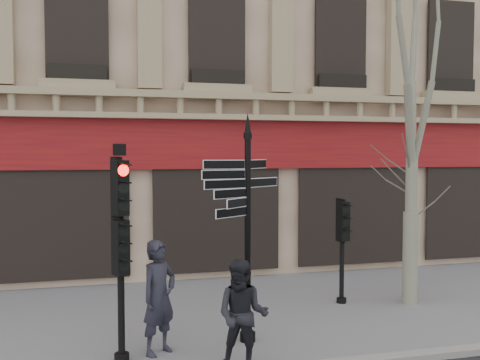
% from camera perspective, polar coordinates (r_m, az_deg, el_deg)
% --- Properties ---
extents(ground, '(80.00, 80.00, 0.00)m').
position_cam_1_polar(ground, '(10.02, 3.55, -16.79)').
color(ground, slate).
rests_on(ground, ground).
extents(building, '(28.00, 15.52, 18.00)m').
position_cam_1_polar(building, '(22.36, -6.67, 17.48)').
color(building, tan).
rests_on(building, ground).
extents(fingerpost, '(2.25, 2.25, 4.09)m').
position_cam_1_polar(fingerpost, '(9.44, 0.83, -0.92)').
color(fingerpost, black).
rests_on(fingerpost, ground).
extents(traffic_signal_main, '(0.46, 0.40, 3.52)m').
position_cam_1_polar(traffic_signal_main, '(8.79, -12.66, -4.70)').
color(traffic_signal_main, black).
rests_on(traffic_signal_main, ground).
extents(traffic_signal_secondary, '(0.40, 0.29, 2.29)m').
position_cam_1_polar(traffic_signal_secondary, '(12.20, 10.84, -5.50)').
color(traffic_signal_secondary, black).
rests_on(traffic_signal_secondary, ground).
extents(plane_tree, '(2.99, 2.99, 7.94)m').
position_cam_1_polar(plane_tree, '(12.63, 18.04, 12.82)').
color(plane_tree, gray).
rests_on(plane_tree, ground).
extents(pedestrian_a, '(0.84, 0.79, 1.92)m').
position_cam_1_polar(pedestrian_a, '(9.26, -8.64, -12.24)').
color(pedestrian_a, '#22222D').
rests_on(pedestrian_a, ground).
extents(pedestrian_b, '(1.04, 0.95, 1.73)m').
position_cam_1_polar(pedestrian_b, '(8.52, 0.28, -14.24)').
color(pedestrian_b, black).
rests_on(pedestrian_b, ground).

